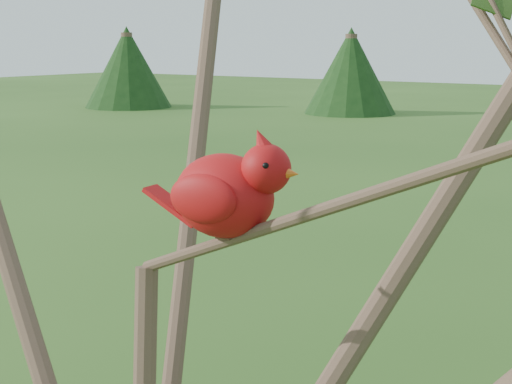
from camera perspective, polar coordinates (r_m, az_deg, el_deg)
crabapple_tree at (r=1.04m, az=-9.73°, el=1.40°), size 2.35×2.05×2.95m
cardinal at (r=1.07m, az=-1.96°, el=0.01°), size 0.24×0.13×0.17m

